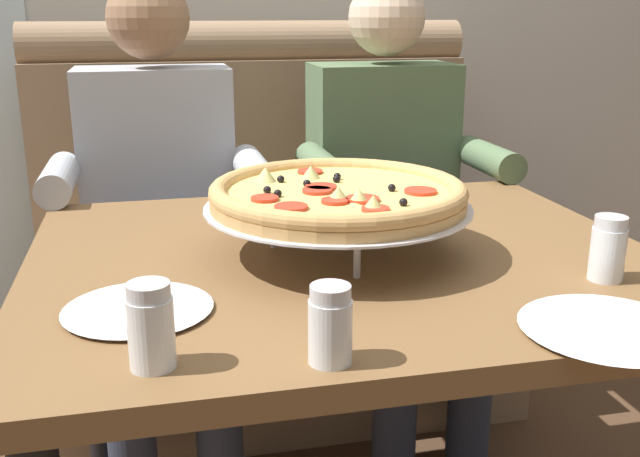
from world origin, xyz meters
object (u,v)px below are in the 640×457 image
at_px(diner_left, 160,193).
at_px(dining_table, 344,300).
at_px(booth_bench, 267,263).
at_px(shaker_parmesan, 330,330).
at_px(shaker_pepper_flakes, 607,253).
at_px(plate_near_left, 609,324).
at_px(plate_near_right, 138,305).
at_px(shaker_oregano, 151,332).
at_px(pizza, 338,196).
at_px(diner_right, 393,180).

bearing_deg(diner_left, dining_table, -64.72).
bearing_deg(booth_bench, shaker_parmesan, -95.37).
relative_size(shaker_pepper_flakes, plate_near_left, 0.44).
bearing_deg(plate_near_right, shaker_oregano, -83.74).
xyz_separation_m(pizza, shaker_pepper_flakes, (0.39, -0.22, -0.06)).
height_order(booth_bench, shaker_oregano, booth_bench).
xyz_separation_m(shaker_oregano, plate_near_right, (-0.02, 0.18, -0.04)).
bearing_deg(shaker_pepper_flakes, dining_table, 148.95).
relative_size(pizza, plate_near_left, 1.95).
distance_m(booth_bench, dining_table, 0.97).
bearing_deg(dining_table, plate_near_right, -151.89).
relative_size(diner_left, plate_near_left, 5.23).
bearing_deg(dining_table, pizza, -163.79).
relative_size(booth_bench, dining_table, 1.26).
bearing_deg(booth_bench, pizza, -90.80).
distance_m(shaker_oregano, plate_near_right, 0.18).
bearing_deg(diner_left, plate_near_left, -61.59).
distance_m(pizza, shaker_pepper_flakes, 0.46).
bearing_deg(shaker_pepper_flakes, pizza, 150.22).
height_order(diner_right, plate_near_right, diner_right).
bearing_deg(shaker_oregano, diner_right, 57.73).
relative_size(diner_left, pizza, 2.68).
relative_size(shaker_pepper_flakes, shaker_oregano, 0.97).
distance_m(shaker_pepper_flakes, plate_near_right, 0.74).
xyz_separation_m(diner_left, shaker_oregano, (-0.03, -1.04, 0.08)).
xyz_separation_m(diner_left, diner_right, (0.63, 0.00, 0.00)).
xyz_separation_m(plate_near_left, plate_near_right, (-0.63, 0.21, 0.00)).
height_order(diner_right, shaker_oregano, diner_right).
relative_size(booth_bench, diner_right, 1.10).
bearing_deg(plate_near_right, booth_bench, 72.23).
height_order(diner_left, plate_near_right, diner_left).
bearing_deg(shaker_pepper_flakes, diner_left, 127.76).
distance_m(pizza, shaker_parmesan, 0.43).
distance_m(shaker_oregano, plate_near_left, 0.61).
relative_size(shaker_parmesan, plate_near_left, 0.42).
bearing_deg(diner_left, shaker_parmesan, -80.02).
bearing_deg(shaker_oregano, dining_table, 47.46).
xyz_separation_m(dining_table, plate_near_left, (0.27, -0.41, 0.10)).
xyz_separation_m(booth_bench, plate_near_right, (-0.36, -1.13, 0.35)).
bearing_deg(plate_near_left, dining_table, 123.18).
relative_size(diner_left, shaker_oregano, 11.56).
xyz_separation_m(shaker_parmesan, shaker_oregano, (-0.22, 0.04, 0.00)).
relative_size(booth_bench, plate_near_right, 6.42).
bearing_deg(pizza, dining_table, 16.21).
bearing_deg(shaker_parmesan, dining_table, 72.83).
relative_size(diner_right, shaker_oregano, 11.56).
relative_size(diner_right, pizza, 2.68).
bearing_deg(plate_near_right, diner_right, 51.84).
relative_size(booth_bench, shaker_pepper_flakes, 13.14).
bearing_deg(shaker_oregano, shaker_parmesan, -9.58).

